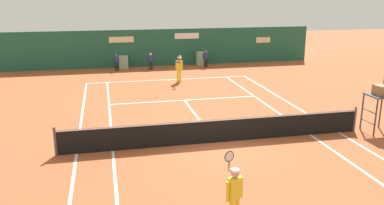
{
  "coord_description": "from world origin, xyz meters",
  "views": [
    {
      "loc": [
        -4.13,
        -14.25,
        5.76
      ],
      "look_at": [
        -0.31,
        3.07,
        0.8
      ],
      "focal_mm": 37.81,
      "sensor_mm": 36.0,
      "label": 1
    }
  ],
  "objects": [
    {
      "name": "tennis_ball_by_sideline",
      "position": [
        -1.43,
        7.21,
        0.03
      ],
      "size": [
        0.07,
        0.07,
        0.07
      ],
      "primitive_type": "sphere",
      "color": "#CCE033",
      "rests_on": "ground_plane"
    },
    {
      "name": "tennis_ball_mid_court",
      "position": [
        -1.39,
        7.63,
        0.03
      ],
      "size": [
        0.07,
        0.07,
        0.07
      ],
      "primitive_type": "sphere",
      "color": "#CCE033",
      "rests_on": "ground_plane"
    },
    {
      "name": "ball_kid_right_post",
      "position": [
        -0.73,
        15.48,
        0.71
      ],
      "size": [
        0.41,
        0.17,
        1.24
      ],
      "rotation": [
        0.0,
        0.0,
        3.1
      ],
      "color": "black",
      "rests_on": "ground_plane"
    },
    {
      "name": "ground_plane",
      "position": [
        -0.0,
        0.58,
        0.0
      ],
      "size": [
        80.0,
        80.0,
        0.01
      ],
      "color": "#A8512D"
    },
    {
      "name": "ball_kid_left_post",
      "position": [
        -3.23,
        15.48,
        0.72
      ],
      "size": [
        0.41,
        0.2,
        1.24
      ],
      "rotation": [
        0.0,
        0.0,
        3.31
      ],
      "color": "black",
      "rests_on": "ground_plane"
    },
    {
      "name": "player_near_side",
      "position": [
        -1.16,
        -5.66,
        0.95
      ],
      "size": [
        0.49,
        0.79,
        1.8
      ],
      "rotation": [
        0.0,
        0.0,
        0.35
      ],
      "color": "yellow",
      "rests_on": "ground_plane"
    },
    {
      "name": "tennis_ball_near_service_line",
      "position": [
        -0.37,
        3.21,
        0.03
      ],
      "size": [
        0.07,
        0.07,
        0.07
      ],
      "primitive_type": "sphere",
      "color": "#CCE033",
      "rests_on": "ground_plane"
    },
    {
      "name": "umpire_chair",
      "position": [
        6.92,
        -0.24,
        1.62
      ],
      "size": [
        1.0,
        1.0,
        2.4
      ],
      "rotation": [
        0.0,
        0.0,
        1.57
      ],
      "color": "#47474C",
      "rests_on": "ground_plane"
    },
    {
      "name": "player_on_baseline",
      "position": [
        0.55,
        10.83,
        0.99
      ],
      "size": [
        0.52,
        0.82,
        1.87
      ],
      "rotation": [
        0.0,
        0.0,
        3.48
      ],
      "color": "yellow",
      "rests_on": "ground_plane"
    },
    {
      "name": "ball_kid_centre_post",
      "position": [
        3.49,
        15.48,
        0.77
      ],
      "size": [
        0.44,
        0.19,
        1.33
      ],
      "rotation": [
        0.0,
        0.0,
        3.08
      ],
      "color": "black",
      "rests_on": "ground_plane"
    },
    {
      "name": "tennis_net",
      "position": [
        0.0,
        0.0,
        0.51
      ],
      "size": [
        12.1,
        0.1,
        1.07
      ],
      "color": "#4C4C51",
      "rests_on": "ground_plane"
    },
    {
      "name": "sponsor_back_wall",
      "position": [
        0.02,
        16.97,
        1.38
      ],
      "size": [
        25.0,
        1.02,
        2.84
      ],
      "color": "#1E5642",
      "rests_on": "ground_plane"
    }
  ]
}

